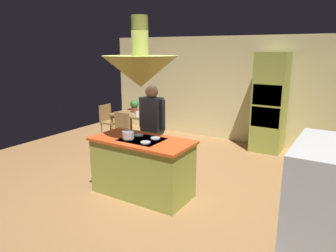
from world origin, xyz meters
name	(u,v)px	position (x,y,z in m)	size (l,w,h in m)	color
ground	(150,189)	(0.00, 0.00, 0.00)	(8.16, 8.16, 0.00)	#9E7042
wall_back	(229,89)	(0.00, 3.45, 1.27)	(6.80, 0.10, 2.55)	beige
kitchen_island	(143,167)	(0.00, -0.20, 0.46)	(1.58, 0.78, 0.92)	#939E42
oven_tower	(270,103)	(1.10, 3.04, 1.09)	(0.66, 0.62, 2.19)	#939E42
dining_table	(137,118)	(-1.70, 1.90, 0.65)	(1.04, 0.85, 0.76)	olive
person_at_island	(152,126)	(-0.26, 0.46, 0.95)	(0.53, 0.22, 1.65)	tan
range_hood	(140,70)	(0.00, -0.20, 1.96)	(1.10, 1.10, 1.00)	#939E42
pendant_light_over_table	(135,66)	(-1.70, 1.90, 1.86)	(0.32, 0.32, 0.82)	#E0B266
chair_facing_island	(119,129)	(-1.70, 1.26, 0.50)	(0.40, 0.40, 0.87)	olive
chair_by_back_wall	(152,119)	(-1.70, 2.54, 0.50)	(0.40, 0.40, 0.87)	olive
chair_at_corner	(108,119)	(-2.60, 1.90, 0.50)	(0.40, 0.40, 0.87)	olive
potted_plant_on_table	(134,105)	(-1.81, 1.96, 0.93)	(0.20, 0.20, 0.30)	#99382D
cup_on_table	(137,114)	(-1.52, 1.69, 0.81)	(0.07, 0.07, 0.09)	white
cooking_pot_on_cooktop	(128,135)	(-0.16, -0.33, 0.98)	(0.18, 0.18, 0.12)	#B2B2B7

